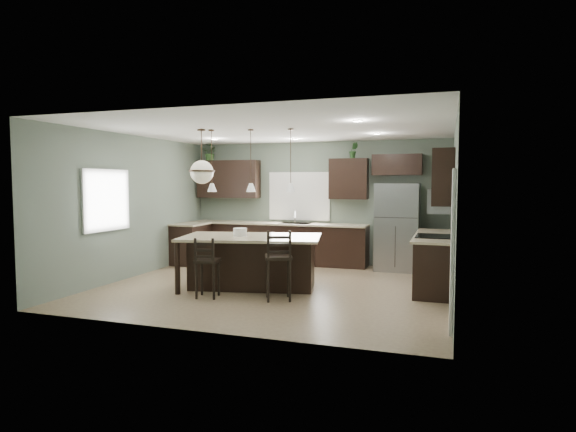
{
  "coord_description": "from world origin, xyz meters",
  "views": [
    {
      "loc": [
        2.91,
        -8.02,
        1.87
      ],
      "look_at": [
        0.1,
        0.4,
        1.25
      ],
      "focal_mm": 30.0,
      "sensor_mm": 36.0,
      "label": 1
    }
  ],
  "objects_px": {
    "bar_stool_right": "(278,265)",
    "plant_back_left": "(210,153)",
    "refrigerator": "(397,227)",
    "kitchen_island": "(251,262)",
    "serving_dish": "(240,232)",
    "bar_stool_left": "(207,267)"
  },
  "relations": [
    {
      "from": "kitchen_island",
      "to": "bar_stool_right",
      "type": "relative_size",
      "value": 2.14
    },
    {
      "from": "refrigerator",
      "to": "bar_stool_right",
      "type": "relative_size",
      "value": 1.64
    },
    {
      "from": "refrigerator",
      "to": "bar_stool_left",
      "type": "xyz_separation_m",
      "value": [
        -2.66,
        -3.49,
        -0.43
      ]
    },
    {
      "from": "plant_back_left",
      "to": "bar_stool_left",
      "type": "bearing_deg",
      "value": -63.34
    },
    {
      "from": "refrigerator",
      "to": "kitchen_island",
      "type": "bearing_deg",
      "value": -131.2
    },
    {
      "from": "plant_back_left",
      "to": "bar_stool_right",
      "type": "bearing_deg",
      "value": -49.16
    },
    {
      "from": "serving_dish",
      "to": "plant_back_left",
      "type": "relative_size",
      "value": 0.61
    },
    {
      "from": "refrigerator",
      "to": "bar_stool_right",
      "type": "height_order",
      "value": "refrigerator"
    },
    {
      "from": "bar_stool_left",
      "to": "bar_stool_right",
      "type": "bearing_deg",
      "value": -0.29
    },
    {
      "from": "bar_stool_left",
      "to": "plant_back_left",
      "type": "bearing_deg",
      "value": 105.73
    },
    {
      "from": "bar_stool_right",
      "to": "plant_back_left",
      "type": "relative_size",
      "value": 2.87
    },
    {
      "from": "serving_dish",
      "to": "bar_stool_left",
      "type": "bearing_deg",
      "value": -103.03
    },
    {
      "from": "refrigerator",
      "to": "kitchen_island",
      "type": "xyz_separation_m",
      "value": [
        -2.27,
        -2.59,
        -0.46
      ]
    },
    {
      "from": "bar_stool_right",
      "to": "bar_stool_left",
      "type": "bearing_deg",
      "value": 167.75
    },
    {
      "from": "kitchen_island",
      "to": "plant_back_left",
      "type": "distance_m",
      "value": 4.16
    },
    {
      "from": "kitchen_island",
      "to": "plant_back_left",
      "type": "relative_size",
      "value": 6.13
    },
    {
      "from": "plant_back_left",
      "to": "serving_dish",
      "type": "bearing_deg",
      "value": -54.11
    },
    {
      "from": "refrigerator",
      "to": "kitchen_island",
      "type": "height_order",
      "value": "refrigerator"
    },
    {
      "from": "kitchen_island",
      "to": "bar_stool_right",
      "type": "distance_m",
      "value": 1.02
    },
    {
      "from": "bar_stool_left",
      "to": "bar_stool_right",
      "type": "height_order",
      "value": "bar_stool_right"
    },
    {
      "from": "refrigerator",
      "to": "serving_dish",
      "type": "xyz_separation_m",
      "value": [
        -2.47,
        -2.63,
        0.07
      ]
    },
    {
      "from": "refrigerator",
      "to": "serving_dish",
      "type": "height_order",
      "value": "refrigerator"
    }
  ]
}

